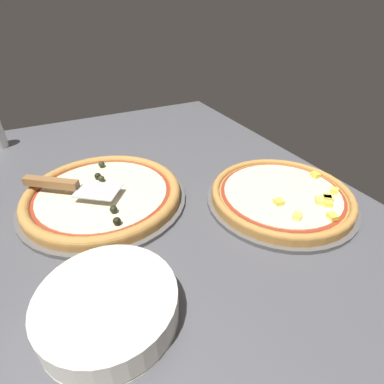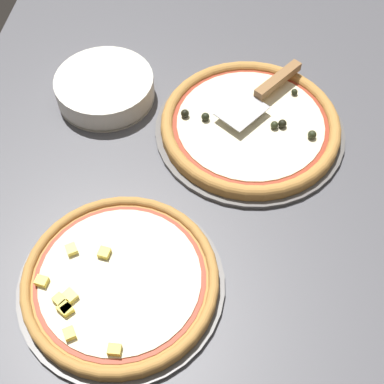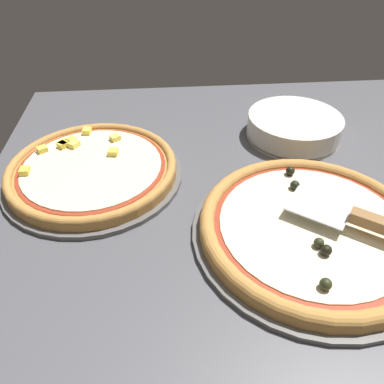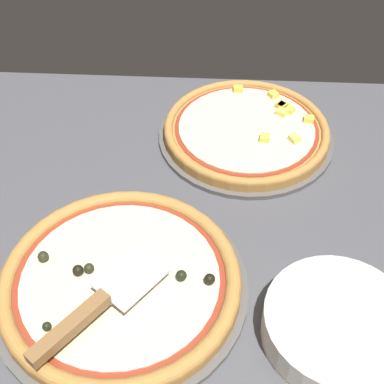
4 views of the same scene
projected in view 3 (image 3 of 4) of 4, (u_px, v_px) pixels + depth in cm
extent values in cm
cube|color=#4C4C51|center=(281.00, 245.00, 66.27)|extent=(130.56, 114.44, 3.60)
cylinder|color=#565451|center=(310.00, 234.00, 65.16)|extent=(41.26, 41.26, 1.00)
cylinder|color=#B77F3D|center=(312.00, 229.00, 64.35)|extent=(38.79, 38.79, 1.55)
torus|color=#B77F3D|center=(313.00, 226.00, 63.87)|extent=(38.79, 38.79, 2.58)
cylinder|color=maroon|center=(313.00, 225.00, 63.82)|extent=(33.72, 33.72, 0.15)
cylinder|color=beige|center=(313.00, 225.00, 63.74)|extent=(31.81, 31.81, 0.40)
sphere|color=black|center=(326.00, 250.00, 57.84)|extent=(1.78, 1.78, 1.78)
sphere|color=black|center=(295.00, 185.00, 70.57)|extent=(1.77, 1.77, 1.77)
sphere|color=black|center=(290.00, 171.00, 74.06)|extent=(1.77, 1.77, 1.77)
sphere|color=#282D19|center=(319.00, 243.00, 59.12)|extent=(1.66, 1.66, 1.66)
sphere|color=#282D19|center=(326.00, 284.00, 52.86)|extent=(1.81, 1.81, 1.81)
cylinder|color=#565451|center=(94.00, 175.00, 78.48)|extent=(36.99, 36.99, 1.00)
cylinder|color=#B77F3D|center=(93.00, 170.00, 77.61)|extent=(34.78, 34.78, 1.78)
torus|color=#B77F3D|center=(92.00, 167.00, 77.05)|extent=(34.78, 34.78, 1.85)
cylinder|color=maroon|center=(92.00, 166.00, 77.00)|extent=(30.23, 30.23, 0.15)
cylinder|color=beige|center=(92.00, 166.00, 76.92)|extent=(28.52, 28.52, 0.40)
cube|color=#F9E05B|center=(74.00, 144.00, 81.96)|extent=(2.88, 2.77, 1.17)
cube|color=#F4D64C|center=(42.00, 149.00, 80.36)|extent=(2.55, 2.62, 1.17)
cube|color=yellow|center=(64.00, 144.00, 82.12)|extent=(2.78, 2.78, 1.17)
cube|color=yellow|center=(62.00, 145.00, 81.71)|extent=(2.50, 2.50, 1.17)
cube|color=#F4D64C|center=(71.00, 140.00, 83.17)|extent=(2.65, 2.60, 1.17)
cube|color=#F4D64C|center=(87.00, 131.00, 86.42)|extent=(2.32, 2.08, 1.17)
cube|color=#F4D64C|center=(113.00, 152.00, 79.49)|extent=(2.26, 2.29, 1.17)
cube|color=yellow|center=(25.00, 171.00, 74.22)|extent=(2.17, 1.78, 1.17)
cube|color=#F9E05B|center=(115.00, 138.00, 84.11)|extent=(2.66, 2.72, 1.17)
cube|color=#B7B7BC|center=(319.00, 207.00, 64.09)|extent=(12.03, 12.51, 0.24)
cylinder|color=silver|center=(292.00, 135.00, 91.52)|extent=(22.26, 22.26, 0.70)
cylinder|color=silver|center=(293.00, 133.00, 91.08)|extent=(22.26, 22.26, 0.70)
cylinder|color=silver|center=(293.00, 130.00, 90.64)|extent=(22.26, 22.26, 0.70)
cylinder|color=silver|center=(294.00, 128.00, 90.19)|extent=(22.26, 22.26, 0.70)
cylinder|color=silver|center=(294.00, 125.00, 89.75)|extent=(22.26, 22.26, 0.70)
cylinder|color=silver|center=(295.00, 123.00, 89.31)|extent=(22.26, 22.26, 0.70)
cylinder|color=silver|center=(295.00, 120.00, 88.87)|extent=(22.26, 22.26, 0.70)
cylinder|color=silver|center=(296.00, 117.00, 88.43)|extent=(22.26, 22.26, 0.70)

